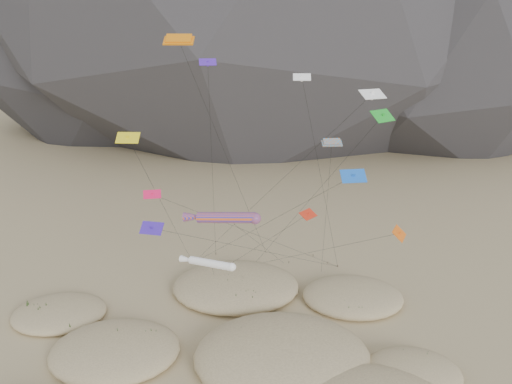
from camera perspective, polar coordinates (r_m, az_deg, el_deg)
dunes at (r=50.39m, az=-1.83°, el=-18.15°), size 45.92×38.83×3.93m
dune_grass at (r=49.59m, az=-2.41°, el=-18.63°), size 41.97×29.38×1.49m
kite_stakes at (r=68.87m, az=1.34°, el=-8.07°), size 19.74×7.00×0.30m
rainbow_tube_kite at (r=50.10m, az=-3.74°, el=-2.94°), size 11.47×16.94×13.46m
white_tube_kite at (r=48.54m, az=-5.45°, el=-8.09°), size 5.74×16.28×9.76m
orange_parafoil at (r=49.91m, az=-8.65°, el=16.44°), size 10.35×16.74×30.12m
multi_parafoil at (r=53.10m, az=8.66°, el=5.38°), size 2.20×8.87×19.66m
delta_kites at (r=50.45m, az=3.53°, el=4.11°), size 28.52×23.19×27.69m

